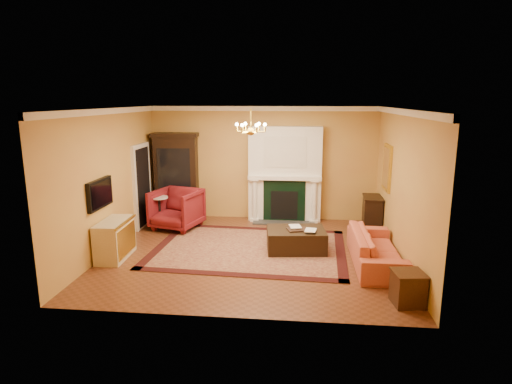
# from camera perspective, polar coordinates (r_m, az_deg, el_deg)

# --- Properties ---
(floor) EXTENTS (6.00, 5.50, 0.02)m
(floor) POSITION_cam_1_polar(r_m,az_deg,el_deg) (9.14, -0.65, -8.17)
(floor) COLOR brown
(floor) RESTS_ON ground
(ceiling) EXTENTS (6.00, 5.50, 0.02)m
(ceiling) POSITION_cam_1_polar(r_m,az_deg,el_deg) (8.56, -0.70, 11.13)
(ceiling) COLOR silver
(ceiling) RESTS_ON wall_back
(wall_back) EXTENTS (6.00, 0.02, 3.00)m
(wall_back) POSITION_cam_1_polar(r_m,az_deg,el_deg) (11.43, 0.90, 3.84)
(wall_back) COLOR gold
(wall_back) RESTS_ON floor
(wall_front) EXTENTS (6.00, 0.02, 3.00)m
(wall_front) POSITION_cam_1_polar(r_m,az_deg,el_deg) (6.07, -3.66, -3.88)
(wall_front) COLOR gold
(wall_front) RESTS_ON floor
(wall_left) EXTENTS (0.02, 5.50, 3.00)m
(wall_left) POSITION_cam_1_polar(r_m,az_deg,el_deg) (9.54, -18.95, 1.46)
(wall_left) COLOR gold
(wall_left) RESTS_ON floor
(wall_right) EXTENTS (0.02, 5.50, 3.00)m
(wall_right) POSITION_cam_1_polar(r_m,az_deg,el_deg) (8.90, 18.95, 0.71)
(wall_right) COLOR gold
(wall_right) RESTS_ON floor
(fireplace) EXTENTS (1.90, 0.70, 2.50)m
(fireplace) POSITION_cam_1_polar(r_m,az_deg,el_deg) (11.26, 3.86, 2.10)
(fireplace) COLOR white
(fireplace) RESTS_ON wall_back
(crown_molding) EXTENTS (6.00, 5.50, 0.12)m
(crown_molding) POSITION_cam_1_polar(r_m,az_deg,el_deg) (9.51, -0.03, 10.83)
(crown_molding) COLOR white
(crown_molding) RESTS_ON ceiling
(doorway) EXTENTS (0.08, 1.05, 2.10)m
(doorway) POSITION_cam_1_polar(r_m,az_deg,el_deg) (11.14, -14.92, 0.82)
(doorway) COLOR silver
(doorway) RESTS_ON wall_left
(tv_panel) EXTENTS (0.09, 0.95, 0.58)m
(tv_panel) POSITION_cam_1_polar(r_m,az_deg,el_deg) (9.01, -20.09, -0.21)
(tv_panel) COLOR black
(tv_panel) RESTS_ON wall_left
(gilt_mirror) EXTENTS (0.06, 0.76, 1.05)m
(gilt_mirror) POSITION_cam_1_polar(r_m,az_deg,el_deg) (10.22, 17.06, 3.12)
(gilt_mirror) COLOR gold
(gilt_mirror) RESTS_ON wall_right
(chandelier) EXTENTS (0.63, 0.55, 0.53)m
(chandelier) POSITION_cam_1_polar(r_m,az_deg,el_deg) (8.58, -0.70, 8.44)
(chandelier) COLOR gold
(chandelier) RESTS_ON ceiling
(oriental_rug) EXTENTS (4.24, 3.27, 0.02)m
(oriental_rug) POSITION_cam_1_polar(r_m,az_deg,el_deg) (9.36, -0.88, -7.54)
(oriental_rug) COLOR #4C1017
(oriental_rug) RESTS_ON floor
(china_cabinet) EXTENTS (1.14, 0.59, 2.21)m
(china_cabinet) POSITION_cam_1_polar(r_m,az_deg,el_deg) (11.66, -10.51, 1.83)
(china_cabinet) COLOR black
(china_cabinet) RESTS_ON floor
(wingback_armchair) EXTENTS (1.30, 1.25, 1.10)m
(wingback_armchair) POSITION_cam_1_polar(r_m,az_deg,el_deg) (10.82, -10.55, -2.00)
(wingback_armchair) COLOR maroon
(wingback_armchair) RESTS_ON floor
(pedestal_table) EXTENTS (0.45, 0.45, 0.80)m
(pedestal_table) POSITION_cam_1_polar(r_m,az_deg,el_deg) (11.00, -12.74, -2.33)
(pedestal_table) COLOR black
(pedestal_table) RESTS_ON floor
(commode) EXTENTS (0.53, 1.07, 0.78)m
(commode) POSITION_cam_1_polar(r_m,az_deg,el_deg) (9.20, -18.31, -6.02)
(commode) COLOR beige
(commode) RESTS_ON floor
(coral_sofa) EXTENTS (0.65, 2.23, 0.87)m
(coral_sofa) POSITION_cam_1_polar(r_m,az_deg,el_deg) (8.71, 15.73, -6.59)
(coral_sofa) COLOR #BD5A3C
(coral_sofa) RESTS_ON floor
(end_table) EXTENTS (0.50, 0.50, 0.51)m
(end_table) POSITION_cam_1_polar(r_m,az_deg,el_deg) (7.30, 19.58, -12.11)
(end_table) COLOR #391F0F
(end_table) RESTS_ON floor
(console_table) EXTENTS (0.47, 0.77, 0.83)m
(console_table) POSITION_cam_1_polar(r_m,az_deg,el_deg) (10.90, 15.21, -2.87)
(console_table) COLOR black
(console_table) RESTS_ON floor
(leather_ottoman) EXTENTS (1.32, 1.02, 0.46)m
(leather_ottoman) POSITION_cam_1_polar(r_m,az_deg,el_deg) (9.23, 5.35, -6.34)
(leather_ottoman) COLOR black
(leather_ottoman) RESTS_ON oriental_rug
(ottoman_tray) EXTENTS (0.50, 0.44, 0.03)m
(ottoman_tray) POSITION_cam_1_polar(r_m,az_deg,el_deg) (9.11, 5.53, -4.98)
(ottoman_tray) COLOR black
(ottoman_tray) RESTS_ON leather_ottoman
(book_a) EXTENTS (0.23, 0.08, 0.31)m
(book_a) POSITION_cam_1_polar(r_m,az_deg,el_deg) (9.14, 4.56, -3.81)
(book_a) COLOR gray
(book_a) RESTS_ON ottoman_tray
(book_b) EXTENTS (0.23, 0.06, 0.31)m
(book_b) POSITION_cam_1_polar(r_m,az_deg,el_deg) (8.97, 6.59, -4.17)
(book_b) COLOR gray
(book_b) RESTS_ON ottoman_tray
(topiary_left) EXTENTS (0.15, 0.15, 0.40)m
(topiary_left) POSITION_cam_1_polar(r_m,az_deg,el_deg) (11.20, 1.21, 3.41)
(topiary_left) COLOR tan
(topiary_left) RESTS_ON fireplace
(topiary_right) EXTENTS (0.15, 0.15, 0.40)m
(topiary_right) POSITION_cam_1_polar(r_m,az_deg,el_deg) (11.17, 7.83, 3.28)
(topiary_right) COLOR tan
(topiary_right) RESTS_ON fireplace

